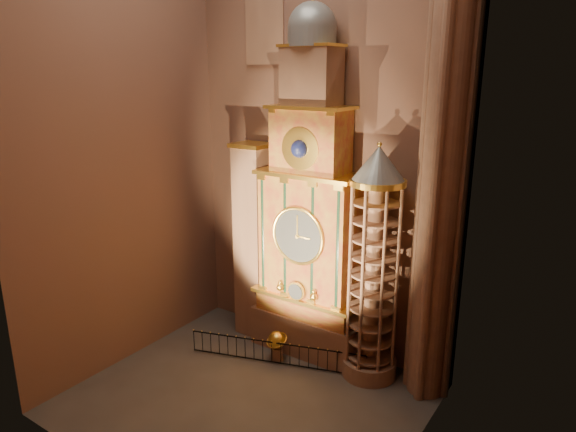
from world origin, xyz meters
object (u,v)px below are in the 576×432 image
Objects in this scene: astronomical_clock at (309,223)px; iron_railing at (276,353)px; celestial_globe at (277,343)px; stair_turret at (374,268)px; portrait_tower at (253,241)px.

astronomical_clock reaches higher than iron_railing.
astronomical_clock reaches higher than celestial_globe.
astronomical_clock is 3.78m from stair_turret.
astronomical_clock is 6.06m from celestial_globe.
astronomical_clock is at bearing 67.16° from celestial_globe.
iron_railing is (2.89, -2.06, -4.55)m from portrait_tower.
celestial_globe is at bearing 122.02° from iron_railing.
celestial_globe is (-4.22, -1.45, -4.36)m from stair_turret.
stair_turret is at bearing -4.30° from astronomical_clock.
portrait_tower is 5.77m from iron_railing.
iron_railing is (0.21, -0.33, -0.30)m from celestial_globe.
iron_railing is (-4.01, -1.78, -4.66)m from stair_turret.
stair_turret is at bearing 23.93° from iron_railing.
celestial_globe is 0.49m from iron_railing.
astronomical_clock reaches higher than portrait_tower.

